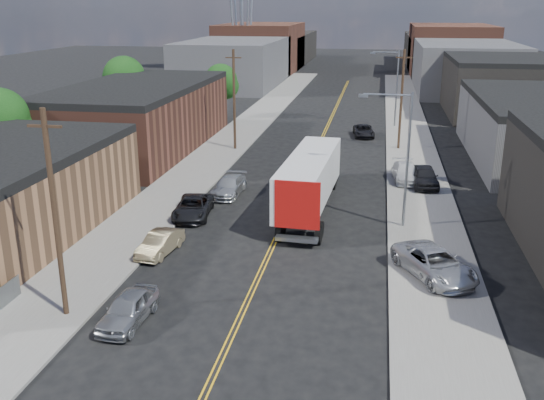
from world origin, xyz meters
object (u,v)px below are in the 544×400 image
at_px(car_left_c, 193,207).
at_px(car_right_lot_c, 425,176).
at_px(car_left_a, 128,309).
at_px(car_left_b, 160,243).
at_px(semi_truck, 312,175).
at_px(car_left_d, 229,186).
at_px(car_right_lot_b, 406,172).
at_px(car_ahead_truck, 364,131).
at_px(car_right_lot_a, 434,263).

distance_m(car_left_c, car_right_lot_c, 19.15).
xyz_separation_m(car_left_a, car_left_b, (-1.40, 8.09, -0.06)).
bearing_deg(car_right_lot_c, car_left_a, -125.46).
height_order(semi_truck, car_left_d, semi_truck).
xyz_separation_m(car_left_b, car_left_d, (1.26, 12.06, 0.04)).
distance_m(car_right_lot_b, car_right_lot_c, 1.98).
height_order(car_left_d, car_ahead_truck, car_left_d).
bearing_deg(car_right_lot_a, car_left_c, 126.11).
height_order(car_right_lot_a, car_right_lot_b, car_right_lot_a).
height_order(car_left_a, car_right_lot_c, car_right_lot_c).
bearing_deg(car_right_lot_c, car_right_lot_a, -96.16).
xyz_separation_m(semi_truck, car_right_lot_c, (8.45, 6.34, -1.45)).
xyz_separation_m(car_right_lot_a, car_ahead_truck, (-4.89, 36.55, -0.29)).
bearing_deg(car_left_c, car_right_lot_a, -31.90).
height_order(car_right_lot_c, car_ahead_truck, car_right_lot_c).
distance_m(car_left_d, car_right_lot_a, 19.39).
xyz_separation_m(semi_truck, car_right_lot_b, (7.01, 7.69, -1.55)).
bearing_deg(car_left_a, semi_truck, 73.84).
height_order(car_left_a, car_left_c, car_left_a).
bearing_deg(car_ahead_truck, car_right_lot_c, -81.11).
xyz_separation_m(car_left_a, car_right_lot_c, (14.95, 24.74, 0.25)).
bearing_deg(car_left_b, car_left_d, 91.83).
bearing_deg(car_left_c, car_left_d, 70.16).
relative_size(car_right_lot_b, car_right_lot_c, 1.02).
distance_m(car_left_a, car_left_c, 14.85).
bearing_deg(car_right_lot_b, semi_truck, -137.63).
bearing_deg(semi_truck, car_left_a, -106.57).
distance_m(car_left_d, car_ahead_truck, 25.60).
bearing_deg(car_right_lot_a, car_right_lot_b, 64.12).
relative_size(semi_truck, car_left_d, 3.37).
height_order(semi_truck, car_left_c, semi_truck).
bearing_deg(car_right_lot_b, car_left_b, -134.93).
bearing_deg(car_right_lot_c, car_right_lot_b, 132.63).
xyz_separation_m(car_left_a, car_right_lot_b, (13.51, 26.09, 0.14)).
xyz_separation_m(car_left_a, car_ahead_truck, (9.50, 43.86, -0.08)).
bearing_deg(car_left_d, car_right_lot_b, 26.24).
height_order(car_left_d, car_right_lot_a, car_right_lot_a).
height_order(car_left_b, car_left_d, car_left_d).
xyz_separation_m(car_left_d, car_ahead_truck, (9.64, 23.72, -0.06)).
relative_size(car_right_lot_b, car_ahead_truck, 1.06).
bearing_deg(car_ahead_truck, semi_truck, -103.75).
height_order(semi_truck, car_ahead_truck, semi_truck).
relative_size(car_left_c, car_ahead_truck, 1.10).
bearing_deg(car_left_b, car_right_lot_c, 53.32).
xyz_separation_m(semi_truck, car_left_c, (-7.90, -3.61, -1.71)).
distance_m(semi_truck, car_left_b, 13.10).
bearing_deg(car_left_d, semi_truck, -12.07).
distance_m(semi_truck, car_left_a, 19.58).
height_order(car_left_a, car_right_lot_b, car_right_lot_b).
xyz_separation_m(car_left_b, car_left_c, (0.00, 6.70, 0.04)).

